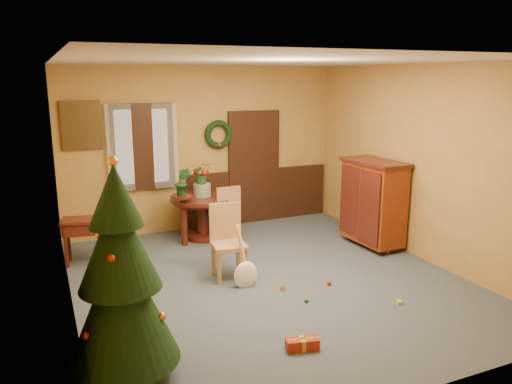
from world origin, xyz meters
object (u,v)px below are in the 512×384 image
chair_near (227,238)px  christmas_tree (120,278)px  dining_table (203,209)px  writing_desk (89,229)px  sideboard (373,201)px

chair_near → christmas_tree: christmas_tree is taller
dining_table → writing_desk: dining_table is taller
christmas_tree → sideboard: christmas_tree is taller
christmas_tree → writing_desk: christmas_tree is taller
chair_near → sideboard: bearing=5.5°
dining_table → writing_desk: 1.92m
dining_table → chair_near: chair_near is taller
chair_near → christmas_tree: (-1.70, -1.87, 0.43)m
dining_table → christmas_tree: bearing=-117.8°
chair_near → writing_desk: bearing=142.4°
chair_near → sideboard: size_ratio=0.72×
chair_near → christmas_tree: size_ratio=0.49×
christmas_tree → chair_near: bearing=47.7°
chair_near → writing_desk: 2.12m
sideboard → writing_desk: bearing=166.3°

